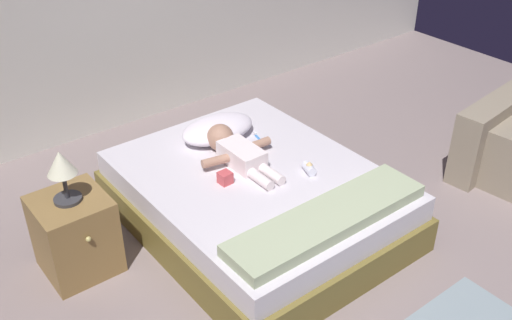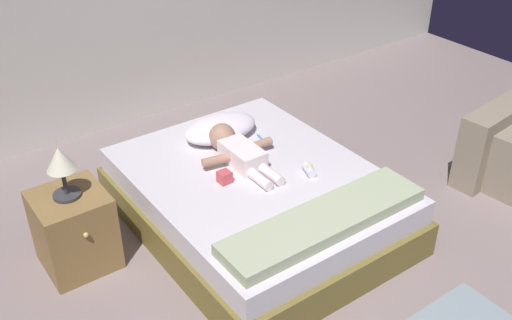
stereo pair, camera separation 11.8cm
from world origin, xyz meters
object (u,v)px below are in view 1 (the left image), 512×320
Objects in this scene: bed at (256,199)px; lamp at (62,168)px; pillow at (218,129)px; nightstand at (75,235)px; baby_bottle at (309,168)px; toothbrush at (259,138)px; toy_block at (225,178)px; baby at (236,150)px.

bed is 5.64× the size of lamp.
nightstand is (-1.15, -0.21, -0.21)m from pillow.
lamp is (-1.08, 0.31, 0.51)m from bed.
baby_bottle is at bearing -20.42° from nightstand.
toothbrush is 1.82× the size of toy_block.
toy_block is (-0.49, -0.30, 0.03)m from toothbrush.
baby is at bearing -5.21° from nightstand.
nightstand is at bearing -179.05° from toothbrush.
bed is 0.34m from baby.
toy_block reaches higher than toothbrush.
baby_bottle reaches higher than toy_block.
toy_block is (-0.21, 0.03, 0.23)m from bed.
baby is 0.49m from baby_bottle.
baby reaches higher than bed.
baby is 2.13× the size of lamp.
pillow reaches higher than nightstand.
baby is at bearing 123.84° from baby_bottle.
bed is 0.59m from pillow.
nightstand reaches higher than bed.
baby is at bearing 90.45° from bed.
bed is at bearing -97.91° from pillow.
nightstand is at bearing -90.00° from lamp.
baby_bottle is (1.34, -0.50, 0.18)m from nightstand.
lamp reaches higher than toy_block.
nightstand reaches higher than toothbrush.
nightstand is at bearing 174.79° from baby.
toothbrush is at bearing 0.95° from lamp.
baby_bottle is at bearing -56.16° from baby.
lamp is at bearing -169.76° from pillow.
toothbrush is at bearing 23.18° from baby.
pillow is at bearing 10.24° from lamp.
nightstand is 4.20× the size of baby_bottle.
toothbrush is (0.28, 0.12, -0.06)m from baby.
pillow is 6.86× the size of toy_block.
lamp reaches higher than pillow.
bed is at bearing -89.55° from baby.
nightstand is at bearing 164.02° from bed.
lamp is at bearing -179.05° from toothbrush.
baby is at bearing -5.21° from lamp.
pillow is at bearing 82.09° from bed.
toy_block is at bearing -148.81° from toothbrush.
baby is 4.75× the size of toothbrush.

